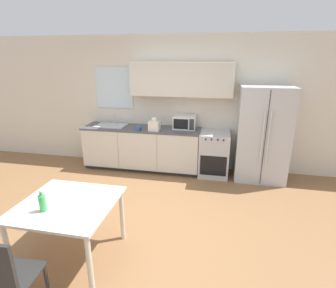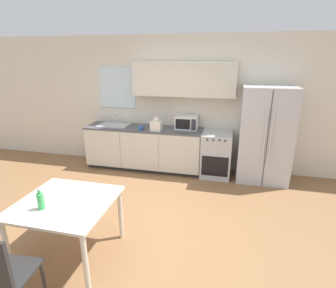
{
  "view_description": "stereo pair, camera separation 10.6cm",
  "coord_description": "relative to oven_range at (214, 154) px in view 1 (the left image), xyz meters",
  "views": [
    {
      "loc": [
        1.07,
        -3.03,
        2.27
      ],
      "look_at": [
        0.34,
        0.57,
        1.05
      ],
      "focal_mm": 28.0,
      "sensor_mm": 36.0,
      "label": 1
    },
    {
      "loc": [
        1.18,
        -3.0,
        2.27
      ],
      "look_at": [
        0.34,
        0.57,
        1.05
      ],
      "focal_mm": 28.0,
      "sensor_mm": 36.0,
      "label": 2
    }
  ],
  "objects": [
    {
      "name": "ground_plane",
      "position": [
        -1.0,
        -1.95,
        -0.44
      ],
      "size": [
        12.0,
        12.0,
        0.0
      ],
      "primitive_type": "plane",
      "color": "olive"
    },
    {
      "name": "refrigerator",
      "position": [
        0.87,
        -0.01,
        0.45
      ],
      "size": [
        0.93,
        0.7,
        1.78
      ],
      "color": "silver",
      "rests_on": "ground_plane"
    },
    {
      "name": "dining_chair_near",
      "position": [
        -1.61,
        -3.57,
        0.1
      ],
      "size": [
        0.43,
        0.43,
        0.93
      ],
      "rotation": [
        0.0,
        0.0,
        0.08
      ],
      "color": "#282828",
      "rests_on": "ground_plane"
    },
    {
      "name": "oven_range",
      "position": [
        0.0,
        0.0,
        0.0
      ],
      "size": [
        0.57,
        0.66,
        0.88
      ],
      "color": "#B7BABC",
      "rests_on": "ground_plane"
    },
    {
      "name": "grocery_bag_0",
      "position": [
        -1.18,
        -0.17,
        0.57
      ],
      "size": [
        0.22,
        0.19,
        0.27
      ],
      "rotation": [
        0.0,
        0.0,
        -0.05
      ],
      "color": "silver",
      "rests_on": "kitchen_counter"
    },
    {
      "name": "drink_bottle",
      "position": [
        -1.69,
        -2.89,
        0.39
      ],
      "size": [
        0.07,
        0.07,
        0.24
      ],
      "color": "#3FB259",
      "rests_on": "dining_table"
    },
    {
      "name": "coffee_mug",
      "position": [
        -1.48,
        -0.2,
        0.5
      ],
      "size": [
        0.12,
        0.09,
        0.09
      ],
      "color": "#335999",
      "rests_on": "kitchen_counter"
    },
    {
      "name": "dining_table",
      "position": [
        -1.54,
        -2.7,
        0.19
      ],
      "size": [
        1.04,
        0.99,
        0.73
      ],
      "color": "beige",
      "rests_on": "ground_plane"
    },
    {
      "name": "wall_back",
      "position": [
        -0.97,
        0.32,
        1.0
      ],
      "size": [
        12.0,
        0.38,
        2.7
      ],
      "color": "beige",
      "rests_on": "ground_plane"
    },
    {
      "name": "microwave",
      "position": [
        -0.62,
        0.11,
        0.59
      ],
      "size": [
        0.44,
        0.36,
        0.27
      ],
      "color": "silver",
      "rests_on": "kitchen_counter"
    },
    {
      "name": "kitchen_sink",
      "position": [
        -2.16,
        0.01,
        0.47
      ],
      "size": [
        0.63,
        0.45,
        0.21
      ],
      "color": "#B7BABC",
      "rests_on": "kitchen_counter"
    },
    {
      "name": "kitchen_counter",
      "position": [
        -1.5,
        0.01,
        0.01
      ],
      "size": [
        2.43,
        0.65,
        0.9
      ],
      "color": "#333333",
      "rests_on": "ground_plane"
    }
  ]
}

